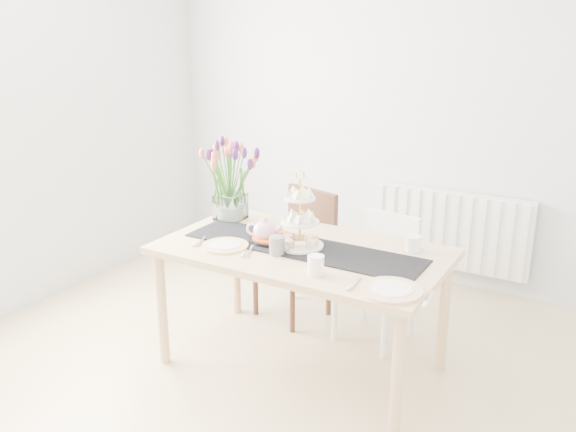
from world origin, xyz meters
The scene contains 15 objects.
room_shell centered at (0.00, 0.00, 1.30)m, with size 4.50×4.50×4.50m.
radiator centered at (0.50, 2.19, 0.45)m, with size 1.20×0.08×0.60m, color white.
dining_table centered at (0.09, 0.59, 0.67)m, with size 1.60×0.90×0.75m.
chair_brown centered at (-0.26, 1.22, 0.51)m, with size 0.53×0.53×0.87m.
chair_white centered at (0.34, 1.19, 0.46)m, with size 0.45×0.45×0.81m.
table_runner centered at (0.09, 0.59, 0.75)m, with size 1.40×0.35×0.01m, color black.
tulip_vase centered at (-0.56, 0.82, 1.09)m, with size 0.61×0.61×0.52m.
cake_stand centered at (0.08, 0.59, 0.86)m, with size 0.27×0.27×0.40m.
teapot centered at (-0.15, 0.57, 0.82)m, with size 0.21×0.17×0.14m, color silver, non-canonical shape.
cream_jug centered at (0.65, 0.85, 0.79)m, with size 0.09×0.09×0.09m, color white.
tart_tin centered at (-0.11, 0.60, 0.77)m, with size 0.27×0.27×0.03m.
mug_grey centered at (0.02, 0.44, 0.80)m, with size 0.09×0.09×0.10m, color slate.
mug_white centered at (0.33, 0.29, 0.80)m, with size 0.08×0.08×0.10m, color white.
plate_left centered at (-0.29, 0.39, 0.76)m, with size 0.26×0.26×0.01m, color silver.
plate_right centered at (0.74, 0.29, 0.76)m, with size 0.30×0.30×0.02m, color white.
Camera 1 is at (1.64, -2.22, 1.97)m, focal length 38.00 mm.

